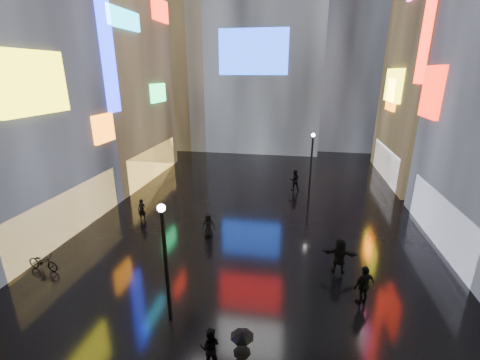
% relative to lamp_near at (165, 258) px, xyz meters
% --- Properties ---
extents(ground, '(140.00, 140.00, 0.00)m').
position_rel_lamp_near_xyz_m(ground, '(2.25, 11.85, -2.94)').
color(ground, black).
rests_on(ground, ground).
extents(building_left_far, '(10.28, 12.00, 22.00)m').
position_rel_lamp_near_xyz_m(building_left_far, '(-13.73, 17.85, 8.04)').
color(building_left_far, black).
rests_on(building_left_far, ground).
extents(building_right_far, '(10.28, 12.00, 28.00)m').
position_rel_lamp_near_xyz_m(building_right_far, '(18.22, 21.84, 11.03)').
color(building_right_far, black).
rests_on(building_right_far, ground).
extents(tower_flank_right, '(12.00, 12.00, 34.00)m').
position_rel_lamp_near_xyz_m(tower_flank_right, '(11.25, 37.85, 14.06)').
color(tower_flank_right, black).
rests_on(tower_flank_right, ground).
extents(tower_flank_left, '(10.00, 10.00, 26.00)m').
position_rel_lamp_near_xyz_m(tower_flank_left, '(-11.75, 33.85, 10.06)').
color(tower_flank_left, black).
rests_on(tower_flank_left, ground).
extents(lamp_near, '(0.30, 0.30, 5.20)m').
position_rel_lamp_near_xyz_m(lamp_near, '(0.00, 0.00, 0.00)').
color(lamp_near, black).
rests_on(lamp_near, ground).
extents(lamp_far, '(0.30, 0.30, 5.20)m').
position_rel_lamp_near_xyz_m(lamp_far, '(6.00, 15.76, 0.00)').
color(lamp_far, black).
rests_on(lamp_far, ground).
extents(pedestrian_1, '(0.81, 0.67, 1.54)m').
position_rel_lamp_near_xyz_m(pedestrian_1, '(2.22, -1.81, -2.18)').
color(pedestrian_1, black).
rests_on(pedestrian_1, ground).
extents(pedestrian_3, '(1.16, 0.99, 1.87)m').
position_rel_lamp_near_xyz_m(pedestrian_3, '(8.03, 2.49, -2.01)').
color(pedestrian_3, black).
rests_on(pedestrian_3, ground).
extents(pedestrian_4, '(0.86, 0.67, 1.54)m').
position_rel_lamp_near_xyz_m(pedestrian_4, '(-0.36, 7.18, -2.18)').
color(pedestrian_4, black).
rests_on(pedestrian_4, ground).
extents(pedestrian_5, '(1.78, 0.66, 1.88)m').
position_rel_lamp_near_xyz_m(pedestrian_5, '(7.23, 4.74, -2.00)').
color(pedestrian_5, black).
rests_on(pedestrian_5, ground).
extents(pedestrian_6, '(0.60, 0.44, 1.53)m').
position_rel_lamp_near_xyz_m(pedestrian_6, '(-5.51, 8.64, -2.18)').
color(pedestrian_6, black).
rests_on(pedestrian_6, ground).
extents(pedestrian_7, '(1.01, 0.85, 1.83)m').
position_rel_lamp_near_xyz_m(pedestrian_7, '(4.74, 16.60, -2.03)').
color(pedestrian_7, black).
rests_on(pedestrian_7, ground).
extents(umbrella_1, '(1.01, 1.01, 0.63)m').
position_rel_lamp_near_xyz_m(umbrella_1, '(3.44, -2.35, -1.09)').
color(umbrella_1, black).
rests_on(umbrella_1, pedestrian_2).
extents(umbrella_2, '(1.07, 1.09, 0.83)m').
position_rel_lamp_near_xyz_m(umbrella_2, '(-0.36, 7.18, -0.99)').
color(umbrella_2, black).
rests_on(umbrella_2, pedestrian_4).
extents(bicycle, '(1.85, 0.80, 0.95)m').
position_rel_lamp_near_xyz_m(bicycle, '(-7.83, 2.17, -2.47)').
color(bicycle, black).
rests_on(bicycle, ground).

